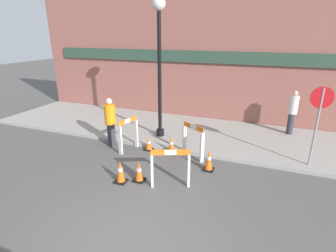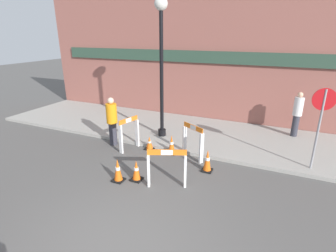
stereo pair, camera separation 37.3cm
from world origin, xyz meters
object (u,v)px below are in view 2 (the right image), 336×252
object	(u,v)px
streetlamp_post	(161,51)
person_pedestrian	(297,113)
person_worker	(112,120)
stop_sign	(321,116)

from	to	relation	value
streetlamp_post	person_pedestrian	distance (m)	5.40
person_pedestrian	streetlamp_post	bearing A→B (deg)	54.60
person_worker	person_pedestrian	world-z (taller)	person_pedestrian
person_pedestrian	person_worker	bearing A→B (deg)	59.86
stop_sign	person_pedestrian	bearing A→B (deg)	-90.33
person_worker	stop_sign	bearing A→B (deg)	19.22
stop_sign	person_worker	size ratio (longest dim) A/B	1.35
streetlamp_post	person_pedestrian	bearing A→B (deg)	23.42
person_worker	person_pedestrian	bearing A→B (deg)	41.76
person_worker	streetlamp_post	bearing A→B (deg)	56.20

